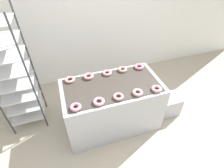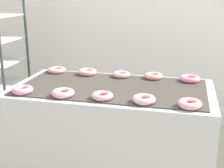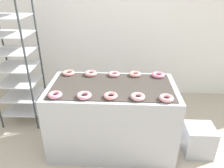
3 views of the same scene
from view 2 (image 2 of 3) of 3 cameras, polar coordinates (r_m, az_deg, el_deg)
The scene contains 12 objects.
wall_back at distance 3.64m, azimuth 5.69°, elevation 14.79°, with size 8.00×0.05×2.80m.
fryer_machine at distance 2.44m, azimuth 0.01°, elevation -10.03°, with size 1.46×0.78×0.85m.
donut_near_leftmost at distance 2.23m, azimuth -16.06°, elevation -1.03°, with size 0.14×0.14×0.04m, color #D18196.
donut_near_left at distance 2.10m, azimuth -8.95°, elevation -1.63°, with size 0.15×0.15×0.04m, color pink.
donut_near_center at distance 2.03m, azimuth -1.76°, elevation -2.18°, with size 0.14×0.14×0.04m, color #D8888B.
donut_near_right at distance 1.97m, azimuth 5.85°, elevation -2.80°, with size 0.15×0.15×0.04m, color #CF969B.
donut_near_rightmost at distance 1.94m, azimuth 14.04°, elevation -3.52°, with size 0.15×0.15×0.04m, color #D39297.
donut_far_leftmost at distance 2.72m, azimuth -10.09°, elevation 2.52°, with size 0.15×0.15×0.04m, color pink.
donut_far_left at distance 2.61m, azimuth -4.54°, elevation 2.21°, with size 0.16×0.16×0.04m, color #D78F91.
donut_far_center at distance 2.53m, azimuth 1.74°, elevation 1.76°, with size 0.14×0.14×0.04m, color #D5959A.
donut_far_right at distance 2.51m, azimuth 7.60°, elevation 1.47°, with size 0.15×0.15×0.04m, color #D59187.
donut_far_rightmost at distance 2.48m, azimuth 14.07°, elevation 0.96°, with size 0.15×0.15×0.04m, color pink.
Camera 2 is at (0.51, -1.48, 1.53)m, focal length 50.00 mm.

